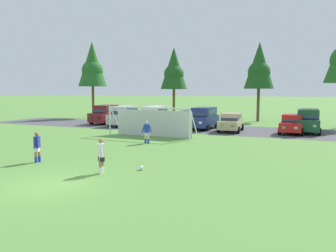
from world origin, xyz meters
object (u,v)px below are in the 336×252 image
Objects in this scene: parked_car_slot_left at (124,116)px; parked_car_slot_center_right at (204,118)px; player_striker_near at (101,156)px; parked_car_slot_right at (231,122)px; parked_car_slot_far_left at (105,114)px; player_midfield_center at (37,147)px; soccer_ball at (141,168)px; soccer_goal at (152,121)px; parked_car_slot_far_right at (293,124)px; parked_car_slot_center at (190,119)px; parked_car_slot_end at (308,121)px; player_defender_far at (147,132)px; parked_car_slot_center_left at (155,116)px.

parked_car_slot_center_right is (8.82, 0.49, 0.00)m from parked_car_slot_left.
parked_car_slot_right is at bearing 84.43° from player_striker_near.
parked_car_slot_far_left is at bearing 174.04° from parked_car_slot_right.
parked_car_slot_far_left is (-8.68, 19.28, 0.29)m from player_midfield_center.
parked_car_slot_left is (-11.37, 17.41, 1.00)m from soccer_ball.
parked_car_slot_right is at bearing -5.96° from parked_car_slot_far_left.
parked_car_slot_far_right is (10.65, 6.71, -0.42)m from soccer_goal.
parked_car_slot_center is at bearing 103.17° from soccer_ball.
parked_car_slot_center is at bearing 142.87° from parked_car_slot_center_right.
parked_car_slot_far_right reaches higher than soccer_ball.
parked_car_slot_end reaches higher than player_midfield_center.
parked_car_slot_center_right and parked_car_slot_end have the same top height.
parked_car_slot_center is at bearing 170.30° from parked_car_slot_far_right.
parked_car_slot_end is (11.87, 7.88, -0.18)m from soccer_goal.
parked_car_slot_left is (-7.84, 9.95, 0.29)m from player_defender_far.
parked_car_slot_center_right is at bearing -3.48° from parked_car_slot_far_left.
parked_car_slot_left is at bearing -175.64° from parked_car_slot_end.
player_defender_far is at bearing -45.16° from parked_car_slot_far_left.
soccer_goal is 12.74m from player_striker_near.
soccer_ball is at bearing -64.72° from player_defender_far.
soccer_goal is 4.54× the size of player_midfield_center.
player_striker_near is 0.35× the size of parked_car_slot_end.
parked_car_slot_end is (1.23, 1.17, 0.24)m from parked_car_slot_far_right.
player_defender_far reaches higher than soccer_ball.
soccer_goal is at bearing -91.84° from parked_car_slot_center.
parked_car_slot_end reaches higher than parked_car_slot_right.
parked_car_slot_far_right is at bearing -2.67° from parked_car_slot_center_left.
parked_car_slot_center_right is at bearing 79.57° from player_midfield_center.
parked_car_slot_far_right is (13.96, -0.65, -0.24)m from parked_car_slot_center_left.
parked_car_slot_far_left and parked_car_slot_end have the same top height.
parked_car_slot_center_left is (-2.18, 18.94, 0.29)m from player_midfield_center.
player_striker_near is 19.27m from parked_car_slot_center_right.
soccer_goal reaches higher than parked_car_slot_left.
soccer_goal is at bearing -38.12° from parked_car_slot_far_left.
soccer_goal is at bearing 105.65° from player_striker_near.
parked_car_slot_far_left reaches higher than parked_car_slot_right.
parked_car_slot_right and parked_car_slot_far_right have the same top height.
parked_car_slot_right is at bearing -173.93° from parked_car_slot_far_right.
player_striker_near is at bearing -61.95° from parked_car_slot_left.
parked_car_slot_center is (6.82, 2.01, -0.24)m from parked_car_slot_left.
parked_car_slot_left reaches higher than player_striker_near.
parked_car_slot_left is at bearing 118.05° from player_striker_near.
parked_car_slot_right reaches higher than player_defender_far.
player_striker_near is 1.00× the size of player_midfield_center.
soccer_goal is 1.58× the size of parked_car_slot_left.
parked_car_slot_center_right is at bearing 84.64° from player_defender_far.
parked_car_slot_center_left is at bearing 108.98° from player_striker_near.
parked_car_slot_center is (0.27, 8.49, -0.42)m from soccer_goal.
soccer_ball is 19.96m from parked_car_slot_center.
parked_car_slot_end is at bearing 0.47° from parked_car_slot_far_left.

